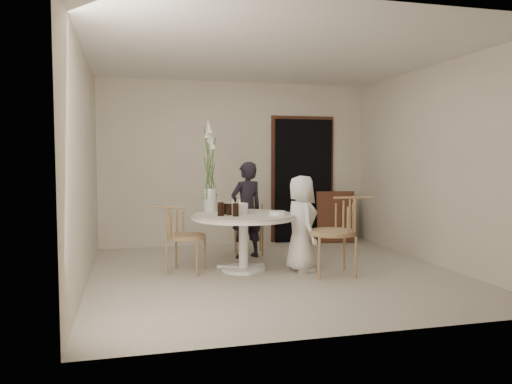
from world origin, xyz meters
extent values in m
plane|color=#BBAE9F|center=(0.00, 0.00, 0.00)|extent=(4.50, 4.50, 0.00)
plane|color=white|center=(0.00, 0.00, 2.70)|extent=(4.50, 4.50, 0.00)
plane|color=beige|center=(0.00, 2.25, 1.35)|extent=(4.50, 0.00, 4.50)
plane|color=beige|center=(0.00, -2.25, 1.35)|extent=(4.50, 0.00, 4.50)
plane|color=beige|center=(-2.25, 0.00, 1.35)|extent=(0.00, 4.50, 4.50)
plane|color=beige|center=(2.25, 0.00, 1.35)|extent=(0.00, 4.50, 4.50)
cube|color=black|center=(1.15, 2.19, 1.05)|extent=(1.00, 0.10, 2.10)
cube|color=#5A2D1E|center=(1.15, 2.23, 1.11)|extent=(1.12, 0.03, 2.22)
cylinder|color=white|center=(-0.35, 0.25, 0.02)|extent=(0.56, 0.56, 0.04)
cylinder|color=white|center=(-0.35, 0.25, 0.34)|extent=(0.12, 0.12, 0.65)
cylinder|color=white|center=(-0.35, 0.25, 0.68)|extent=(1.33, 1.33, 0.03)
cylinder|color=beige|center=(-0.35, 0.25, 0.71)|extent=(1.30, 1.30, 0.04)
cube|color=#5A2D1E|center=(1.66, 1.95, 0.44)|extent=(0.68, 0.31, 0.87)
cylinder|color=#9F7A56|center=(-0.25, 1.18, 0.22)|extent=(0.03, 0.03, 0.44)
cylinder|color=#9F7A56|center=(0.14, 1.11, 0.22)|extent=(0.03, 0.03, 0.44)
cylinder|color=#9F7A56|center=(-0.18, 1.56, 0.22)|extent=(0.03, 0.03, 0.44)
cylinder|color=#9F7A56|center=(0.20, 1.49, 0.22)|extent=(0.03, 0.03, 0.44)
cylinder|color=#9F7A56|center=(-0.02, 1.34, 0.46)|extent=(0.49, 0.49, 0.05)
cylinder|color=#9F7A56|center=(0.46, -0.01, 0.25)|extent=(0.03, 0.03, 0.51)
cylinder|color=#9F7A56|center=(0.41, -0.46, 0.25)|extent=(0.03, 0.03, 0.51)
cylinder|color=#9F7A56|center=(0.91, -0.06, 0.25)|extent=(0.03, 0.03, 0.51)
cylinder|color=#9F7A56|center=(0.86, -0.51, 0.25)|extent=(0.03, 0.03, 0.51)
cylinder|color=#9F7A56|center=(0.66, -0.26, 0.53)|extent=(0.56, 0.56, 0.06)
cylinder|color=#9F7A56|center=(-0.97, 0.09, 0.22)|extent=(0.03, 0.03, 0.44)
cylinder|color=#9F7A56|center=(-0.82, 0.44, 0.22)|extent=(0.03, 0.03, 0.44)
cylinder|color=#9F7A56|center=(-1.33, 0.24, 0.22)|extent=(0.03, 0.03, 0.44)
cylinder|color=#9F7A56|center=(-1.18, 0.59, 0.22)|extent=(0.03, 0.03, 0.44)
cylinder|color=#9F7A56|center=(-1.07, 0.34, 0.46)|extent=(0.48, 0.48, 0.05)
imported|color=black|center=(-0.12, 1.03, 0.70)|extent=(0.59, 0.48, 1.39)
imported|color=white|center=(0.36, 0.04, 0.61)|extent=(0.40, 0.61, 1.22)
cylinder|color=white|center=(-0.42, 0.30, 0.80)|extent=(0.28, 0.28, 0.13)
cylinder|color=#F3E39A|center=(-0.42, 0.30, 0.89)|extent=(0.01, 0.01, 0.05)
cylinder|color=#F3E39A|center=(-0.38, 0.34, 0.89)|extent=(0.01, 0.01, 0.05)
cylinder|color=#F3E39A|center=(-0.47, 0.33, 0.89)|extent=(0.01, 0.01, 0.05)
cylinder|color=#F3E39A|center=(-0.40, 0.26, 0.89)|extent=(0.01, 0.01, 0.05)
cylinder|color=black|center=(-0.50, 0.04, 0.81)|extent=(0.10, 0.10, 0.16)
cylinder|color=black|center=(-0.55, 0.19, 0.80)|extent=(0.09, 0.09, 0.15)
cylinder|color=black|center=(-0.67, 0.13, 0.82)|extent=(0.09, 0.09, 0.17)
cylinder|color=black|center=(-0.58, 0.32, 0.80)|extent=(0.08, 0.08, 0.14)
cylinder|color=white|center=(0.04, 0.04, 0.76)|extent=(0.24, 0.24, 0.05)
cylinder|color=silver|center=(-0.71, 0.65, 0.89)|extent=(0.17, 0.17, 0.31)
cylinder|color=#40692D|center=(-0.68, 0.66, 1.27)|extent=(0.01, 0.01, 0.78)
cone|color=#EFE4CD|center=(-0.68, 0.66, 1.66)|extent=(0.08, 0.08, 0.20)
cylinder|color=#40692D|center=(-0.71, 0.68, 1.31)|extent=(0.01, 0.01, 0.84)
cone|color=#EFE4CD|center=(-0.71, 0.68, 1.73)|extent=(0.08, 0.08, 0.20)
cylinder|color=#40692D|center=(-0.75, 0.66, 1.34)|extent=(0.01, 0.01, 0.91)
cone|color=#EFE4CD|center=(-0.75, 0.66, 1.80)|extent=(0.08, 0.08, 0.20)
cylinder|color=#40692D|center=(-0.73, 0.62, 1.37)|extent=(0.01, 0.01, 0.98)
cone|color=#EFE4CD|center=(-0.73, 0.62, 1.86)|extent=(0.08, 0.08, 0.20)
cylinder|color=#40692D|center=(-0.69, 0.62, 1.27)|extent=(0.01, 0.01, 0.78)
cone|color=#EFE4CD|center=(-0.69, 0.62, 1.66)|extent=(0.08, 0.08, 0.20)
camera|label=1|loc=(-1.76, -5.92, 1.46)|focal=35.00mm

